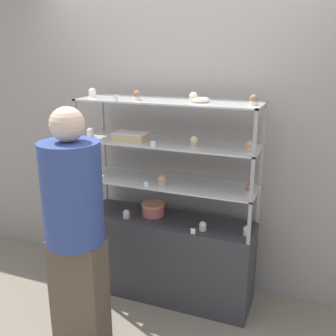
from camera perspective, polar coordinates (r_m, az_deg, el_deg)
The scene contains 28 objects.
ground_plane at distance 3.51m, azimuth 0.00°, elevation -17.66°, with size 20.00×20.00×0.00m, color gray.
back_wall at distance 3.30m, azimuth 2.25°, elevation 4.79°, with size 8.00×0.05×2.60m.
display_base at distance 3.33m, azimuth 0.00°, elevation -12.78°, with size 1.38×0.42×0.69m.
display_riser_lower at distance 3.06m, azimuth 0.00°, elevation -2.34°, with size 1.38×0.42×0.31m.
display_riser_middle at distance 2.97m, azimuth 0.00°, elevation 3.40°, with size 1.38×0.42×0.31m.
display_riser_upper at distance 2.92m, azimuth 0.00°, elevation 9.42°, with size 1.38×0.42×0.31m.
layer_cake_centerpiece at distance 3.22m, azimuth -2.18°, elevation -5.99°, with size 0.19×0.19×0.10m.
sheet_cake_frosted at distance 3.04m, azimuth -5.44°, elevation 4.61°, with size 0.26×0.15×0.06m.
cupcake_0 at distance 3.35m, azimuth -10.67°, elevation -5.63°, with size 0.06×0.06×0.07m.
cupcake_1 at distance 3.19m, azimuth -6.07°, elevation -6.67°, with size 0.06×0.06×0.07m.
cupcake_2 at distance 2.98m, azimuth 5.07°, elevation -8.39°, with size 0.06×0.06×0.07m.
cupcake_3 at distance 2.95m, azimuth 11.38°, elevation -8.90°, with size 0.06×0.06×0.07m.
price_tag_0 at distance 2.92m, azimuth 3.64°, elevation -9.15°, with size 0.04×0.00×0.04m.
cupcake_4 at distance 3.28m, azimuth -10.37°, elevation -0.27°, with size 0.06×0.06×0.08m.
cupcake_5 at distance 2.96m, azimuth -0.91°, elevation -1.81°, with size 0.06×0.06×0.08m.
cupcake_6 at distance 2.84m, azimuth 11.78°, elevation -2.99°, with size 0.06×0.06×0.08m.
price_tag_1 at distance 2.92m, azimuth -3.19°, elevation -2.43°, with size 0.04×0.00×0.04m.
cupcake_7 at distance 3.20m, azimuth -11.21°, elevation 5.05°, with size 0.06×0.06×0.07m.
cupcake_8 at distance 2.85m, azimuth 3.80°, elevation 3.91°, with size 0.06×0.06×0.07m.
cupcake_9 at distance 2.75m, azimuth 11.83°, elevation 3.12°, with size 0.06×0.06×0.07m.
price_tag_2 at distance 2.81m, azimuth -2.21°, elevation 3.49°, with size 0.04×0.00×0.04m.
cupcake_10 at distance 3.16m, azimuth -10.94°, elevation 10.67°, with size 0.06×0.06×0.07m.
cupcake_11 at distance 2.92m, azimuth -4.50°, elevation 10.45°, with size 0.06×0.06×0.07m.
cupcake_12 at distance 2.80m, azimuth 3.71°, elevation 10.20°, with size 0.06×0.06×0.07m.
cupcake_13 at distance 2.70m, azimuth 12.34°, elevation 9.61°, with size 0.06×0.06×0.07m.
price_tag_3 at distance 2.88m, azimuth -7.57°, elevation 10.04°, with size 0.04×0.00×0.04m.
donut_glazed at distance 2.81m, azimuth 4.70°, elevation 9.81°, with size 0.13×0.13×0.03m.
customer_figure at distance 2.66m, azimuth -13.40°, elevation -8.00°, with size 0.39×0.39×1.66m.
Camera 1 is at (1.06, -2.69, 1.98)m, focal length 42.00 mm.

